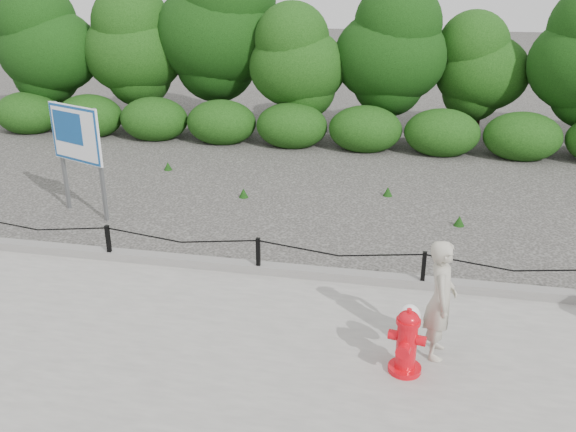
# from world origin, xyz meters

# --- Properties ---
(ground) EXTENTS (90.00, 90.00, 0.00)m
(ground) POSITION_xyz_m (0.00, 0.00, 0.00)
(ground) COLOR #2D2B28
(ground) RESTS_ON ground
(sidewalk) EXTENTS (14.00, 4.00, 0.08)m
(sidewalk) POSITION_xyz_m (0.00, -2.00, 0.04)
(sidewalk) COLOR gray
(sidewalk) RESTS_ON ground
(curb) EXTENTS (14.00, 0.22, 0.14)m
(curb) POSITION_xyz_m (0.00, 0.05, 0.15)
(curb) COLOR slate
(curb) RESTS_ON sidewalk
(chain_barrier) EXTENTS (10.06, 0.06, 0.60)m
(chain_barrier) POSITION_xyz_m (0.00, 0.00, 0.46)
(chain_barrier) COLOR black
(chain_barrier) RESTS_ON sidewalk
(treeline) EXTENTS (20.35, 3.74, 5.03)m
(treeline) POSITION_xyz_m (-0.26, 8.98, 2.54)
(treeline) COLOR black
(treeline) RESTS_ON ground
(fire_hydrant) EXTENTS (0.46, 0.48, 0.84)m
(fire_hydrant) POSITION_xyz_m (2.29, -2.10, 0.48)
(fire_hydrant) COLOR red
(fire_hydrant) RESTS_ON sidewalk
(pedestrian) EXTENTS (0.68, 0.57, 1.52)m
(pedestrian) POSITION_xyz_m (2.64, -1.67, 0.82)
(pedestrian) COLOR #ACA693
(pedestrian) RESTS_ON sidewalk
(advertising_sign) EXTENTS (1.27, 0.60, 2.17)m
(advertising_sign) POSITION_xyz_m (-4.00, 1.93, 1.53)
(advertising_sign) COLOR slate
(advertising_sign) RESTS_ON ground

